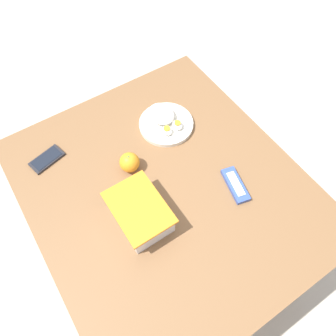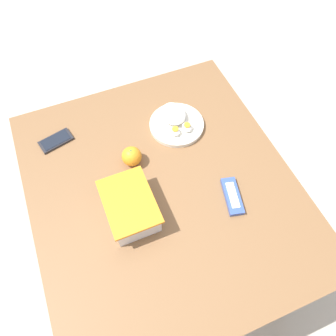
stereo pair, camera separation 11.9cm
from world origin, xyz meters
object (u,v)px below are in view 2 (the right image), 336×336
at_px(food_container, 130,207).
at_px(cell_phone, 56,141).
at_px(orange_fruit, 132,156).
at_px(rice_plate, 176,121).
at_px(candy_bar, 232,196).

xyz_separation_m(food_container, cell_phone, (0.40, 0.17, -0.03)).
distance_m(orange_fruit, cell_phone, 0.32).
relative_size(orange_fruit, rice_plate, 0.34).
relative_size(orange_fruit, cell_phone, 0.54).
xyz_separation_m(food_container, orange_fruit, (0.19, -0.07, -0.00)).
xyz_separation_m(orange_fruit, cell_phone, (0.20, 0.25, -0.03)).
relative_size(food_container, orange_fruit, 2.98).
relative_size(candy_bar, cell_phone, 1.09).
bearing_deg(food_container, cell_phone, 23.64).
height_order(food_container, candy_bar, food_container).
relative_size(food_container, candy_bar, 1.47).
height_order(orange_fruit, cell_phone, orange_fruit).
xyz_separation_m(rice_plate, candy_bar, (-0.38, -0.05, -0.01)).
distance_m(orange_fruit, rice_plate, 0.25).
distance_m(rice_plate, candy_bar, 0.38).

